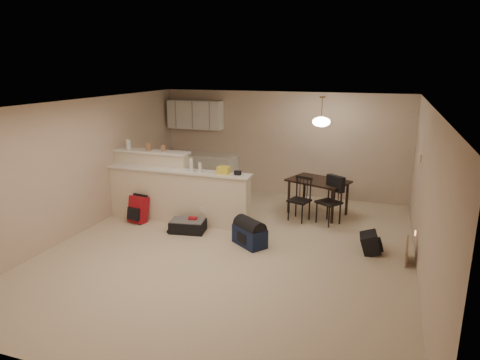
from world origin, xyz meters
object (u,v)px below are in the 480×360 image
at_px(dining_table, 318,184).
at_px(dining_chair_near, 299,199).
at_px(navy_duffel, 250,236).
at_px(dining_chair_far, 329,201).
at_px(black_daypack, 370,243).
at_px(red_backpack, 138,209).
at_px(suitcase, 188,226).
at_px(pendant_lamp, 321,121).

xyz_separation_m(dining_table, dining_chair_near, (-0.29, -0.52, -0.21)).
bearing_deg(navy_duffel, dining_chair_far, 88.90).
height_order(navy_duffel, black_daypack, same).
bearing_deg(dining_chair_near, black_daypack, -20.02).
bearing_deg(red_backpack, black_daypack, 9.64).
distance_m(dining_table, red_backpack, 3.77).
bearing_deg(red_backpack, dining_table, 36.28).
distance_m(dining_table, navy_duffel, 2.28).
bearing_deg(dining_chair_near, red_backpack, -140.77).
relative_size(dining_table, navy_duffel, 2.24).
distance_m(suitcase, navy_duffel, 1.34).
relative_size(suitcase, red_backpack, 1.22).
bearing_deg(black_daypack, pendant_lamp, 29.84).
distance_m(dining_chair_near, dining_chair_far, 0.60).
distance_m(suitcase, black_daypack, 3.35).
bearing_deg(suitcase, dining_table, 30.70).
bearing_deg(pendant_lamp, dining_chair_far, -59.35).
height_order(red_backpack, black_daypack, red_backpack).
relative_size(dining_table, suitcase, 2.15).
relative_size(dining_chair_near, dining_chair_far, 0.95).
xyz_separation_m(red_backpack, navy_duffel, (2.50, -0.38, -0.10)).
distance_m(navy_duffel, black_daypack, 2.07).
height_order(dining_chair_far, navy_duffel, dining_chair_far).
distance_m(dining_table, pendant_lamp, 1.33).
relative_size(dining_table, dining_chair_near, 1.56).
height_order(dining_chair_near, navy_duffel, dining_chair_near).
xyz_separation_m(pendant_lamp, dining_chair_far, (0.30, -0.51, -1.51)).
relative_size(dining_chair_near, navy_duffel, 1.44).
relative_size(pendant_lamp, red_backpack, 1.16).
xyz_separation_m(pendant_lamp, black_daypack, (1.18, -1.68, -1.82)).
xyz_separation_m(dining_chair_near, red_backpack, (-3.06, -1.17, -0.18)).
distance_m(dining_table, dining_chair_far, 0.62).
bearing_deg(dining_chair_far, dining_chair_near, -144.59).
bearing_deg(dining_table, pendant_lamp, -159.77).
distance_m(suitcase, red_backpack, 1.20).
height_order(pendant_lamp, dining_chair_far, pendant_lamp).
relative_size(red_backpack, black_daypack, 1.38).
distance_m(pendant_lamp, navy_duffel, 2.88).
bearing_deg(navy_duffel, black_daypack, 46.25).
bearing_deg(dining_chair_far, suitcase, -116.95).
relative_size(dining_chair_near, suitcase, 1.38).
bearing_deg(dining_chair_far, dining_table, 155.51).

